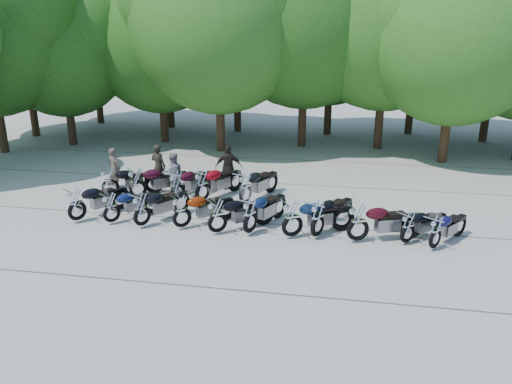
% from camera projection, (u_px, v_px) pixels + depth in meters
% --- Properties ---
extents(ground, '(90.00, 90.00, 0.00)m').
position_uv_depth(ground, '(248.00, 241.00, 15.37)').
color(ground, '#99968A').
rests_on(ground, ground).
extents(tree_0, '(7.50, 7.50, 9.21)m').
position_uv_depth(tree_0, '(23.00, 41.00, 28.27)').
color(tree_0, '#3A2614').
rests_on(tree_0, ground).
extents(tree_1, '(6.97, 6.97, 8.55)m').
position_uv_depth(tree_1, '(62.00, 50.00, 26.22)').
color(tree_1, '#3A2614').
rests_on(tree_1, ground).
extents(tree_2, '(7.31, 7.31, 8.97)m').
position_uv_depth(tree_2, '(160.00, 45.00, 26.86)').
color(tree_2, '#3A2614').
rests_on(tree_2, ground).
extents(tree_3, '(8.70, 8.70, 10.67)m').
position_uv_depth(tree_3, '(218.00, 25.00, 24.44)').
color(tree_3, '#3A2614').
rests_on(tree_3, ground).
extents(tree_4, '(9.13, 9.13, 11.20)m').
position_uv_depth(tree_4, '(305.00, 19.00, 25.40)').
color(tree_4, '#3A2614').
rests_on(tree_4, ground).
extents(tree_5, '(9.04, 9.04, 11.10)m').
position_uv_depth(tree_5, '(387.00, 20.00, 24.87)').
color(tree_5, '#3A2614').
rests_on(tree_5, ground).
extents(tree_6, '(8.00, 8.00, 9.82)m').
position_uv_depth(tree_6, '(457.00, 37.00, 22.40)').
color(tree_6, '#3A2614').
rests_on(tree_6, ground).
extents(tree_9, '(7.59, 7.59, 9.32)m').
position_uv_depth(tree_9, '(93.00, 38.00, 32.25)').
color(tree_9, '#3A2614').
rests_on(tree_9, ground).
extents(tree_10, '(7.78, 7.78, 9.55)m').
position_uv_depth(tree_10, '(167.00, 37.00, 30.77)').
color(tree_10, '#3A2614').
rests_on(tree_10, ground).
extents(tree_11, '(7.56, 7.56, 9.28)m').
position_uv_depth(tree_11, '(237.00, 40.00, 29.58)').
color(tree_11, '#3A2614').
rests_on(tree_11, ground).
extents(tree_12, '(7.88, 7.88, 9.67)m').
position_uv_depth(tree_12, '(331.00, 36.00, 28.64)').
color(tree_12, '#3A2614').
rests_on(tree_12, ground).
extents(tree_13, '(8.31, 8.31, 10.20)m').
position_uv_depth(tree_13, '(418.00, 30.00, 28.69)').
color(tree_13, '#3A2614').
rests_on(tree_13, ground).
extents(tree_14, '(8.02, 8.02, 9.84)m').
position_uv_depth(tree_14, '(498.00, 35.00, 26.82)').
color(tree_14, '#3A2614').
rests_on(tree_14, ground).
extents(motorcycle_0, '(1.85, 2.38, 1.33)m').
position_uv_depth(motorcycle_0, '(76.00, 203.00, 16.66)').
color(motorcycle_0, black).
rests_on(motorcycle_0, ground).
extents(motorcycle_1, '(1.85, 2.09, 1.21)m').
position_uv_depth(motorcycle_1, '(111.00, 207.00, 16.53)').
color(motorcycle_1, '#0E183E').
rests_on(motorcycle_1, ground).
extents(motorcycle_2, '(1.78, 2.37, 1.31)m').
position_uv_depth(motorcycle_2, '(142.00, 208.00, 16.21)').
color(motorcycle_2, black).
rests_on(motorcycle_2, ground).
extents(motorcycle_3, '(2.16, 2.03, 1.29)m').
position_uv_depth(motorcycle_3, '(182.00, 210.00, 16.08)').
color(motorcycle_3, maroon).
rests_on(motorcycle_3, ground).
extents(motorcycle_4, '(2.27, 2.00, 1.32)m').
position_uv_depth(motorcycle_4, '(217.00, 215.00, 15.67)').
color(motorcycle_4, black).
rests_on(motorcycle_4, ground).
extents(motorcycle_5, '(1.65, 2.53, 1.38)m').
position_uv_depth(motorcycle_5, '(250.00, 214.00, 15.64)').
color(motorcycle_5, '#0D193A').
rests_on(motorcycle_5, ground).
extents(motorcycle_6, '(2.51, 1.90, 1.39)m').
position_uv_depth(motorcycle_6, '(293.00, 217.00, 15.35)').
color(motorcycle_6, '#0D1D3A').
rests_on(motorcycle_6, ground).
extents(motorcycle_7, '(1.82, 2.49, 1.38)m').
position_uv_depth(motorcycle_7, '(318.00, 217.00, 15.37)').
color(motorcycle_7, black).
rests_on(motorcycle_7, ground).
extents(motorcycle_8, '(2.56, 1.57, 1.39)m').
position_uv_depth(motorcycle_8, '(358.00, 221.00, 15.04)').
color(motorcycle_8, '#33070E').
rests_on(motorcycle_8, ground).
extents(motorcycle_9, '(1.92, 1.87, 1.16)m').
position_uv_depth(motorcycle_9, '(408.00, 226.00, 14.96)').
color(motorcycle_9, black).
rests_on(motorcycle_9, ground).
extents(motorcycle_10, '(1.79, 2.05, 1.19)m').
position_uv_depth(motorcycle_10, '(436.00, 231.00, 14.59)').
color(motorcycle_10, '#0E0C36').
rests_on(motorcycle_10, ground).
extents(motorcycle_11, '(2.38, 1.65, 1.31)m').
position_uv_depth(motorcycle_11, '(110.00, 181.00, 19.12)').
color(motorcycle_11, black).
rests_on(motorcycle_11, ground).
extents(motorcycle_12, '(2.33, 2.22, 1.39)m').
position_uv_depth(motorcycle_12, '(138.00, 182.00, 18.84)').
color(motorcycle_12, '#330617').
rests_on(motorcycle_12, ground).
extents(motorcycle_13, '(1.67, 2.46, 1.34)m').
position_uv_depth(motorcycle_13, '(177.00, 185.00, 18.53)').
color(motorcycle_13, '#320614').
rests_on(motorcycle_13, ground).
extents(motorcycle_14, '(1.92, 2.59, 1.43)m').
position_uv_depth(motorcycle_14, '(202.00, 184.00, 18.47)').
color(motorcycle_14, maroon).
rests_on(motorcycle_14, ground).
extents(motorcycle_15, '(1.70, 2.61, 1.42)m').
position_uv_depth(motorcycle_15, '(245.00, 187.00, 18.19)').
color(motorcycle_15, black).
rests_on(motorcycle_15, ground).
extents(rider_0, '(0.72, 0.62, 1.67)m').
position_uv_depth(rider_0, '(114.00, 168.00, 20.17)').
color(rider_0, '#4D4037').
rests_on(rider_0, ground).
extents(rider_1, '(0.99, 0.89, 1.69)m').
position_uv_depth(rider_1, '(173.00, 174.00, 19.28)').
color(rider_1, gray).
rests_on(rider_1, ground).
extents(rider_2, '(1.13, 0.60, 1.84)m').
position_uv_depth(rider_2, '(229.00, 167.00, 19.95)').
color(rider_2, black).
rests_on(rider_2, ground).
extents(rider_3, '(0.75, 0.60, 1.79)m').
position_uv_depth(rider_3, '(159.00, 166.00, 20.23)').
color(rider_3, black).
rests_on(rider_3, ground).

